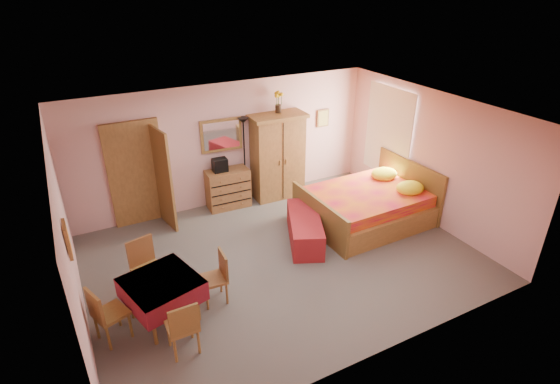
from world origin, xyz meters
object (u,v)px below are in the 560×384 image
chest_of_drawers (228,189)px  chair_west (111,313)px  sunflower_vase (278,102)px  chair_north (149,269)px  stereo (220,165)px  dining_table (164,300)px  chair_south (182,325)px  bench (305,229)px  bed (366,197)px  wardrobe (278,157)px  wall_mirror (221,135)px  floor_lamp (245,160)px  chair_east (213,278)px

chest_of_drawers → chair_west: bearing=-132.4°
sunflower_vase → chair_north: (-3.39, -2.20, -1.65)m
stereo → sunflower_vase: 1.79m
stereo → chair_north: stereo is taller
dining_table → chair_south: (0.07, -0.69, 0.08)m
bench → dining_table: 2.99m
chest_of_drawers → bed: (2.20, -1.87, 0.12)m
bed → chair_south: size_ratio=2.77×
dining_table → chair_north: size_ratio=1.02×
sunflower_vase → chair_north: sunflower_vase is taller
stereo → chair_south: bearing=-118.3°
chest_of_drawers → stereo: stereo is taller
chest_of_drawers → wardrobe: (1.17, -0.03, 0.52)m
bench → chair_west: bearing=-165.8°
bench → wardrobe: bearing=77.7°
dining_table → chair_west: 0.72m
wall_mirror → floor_lamp: bearing=-9.4°
floor_lamp → wardrobe: size_ratio=1.00×
sunflower_vase → stereo: bearing=-178.3°
chest_of_drawers → sunflower_vase: (1.25, 0.07, 1.70)m
wall_mirror → chair_north: bearing=-128.8°
wall_mirror → chair_north: 3.35m
wall_mirror → sunflower_vase: bearing=-2.4°
chair_south → chair_north: (-0.12, 1.35, 0.04)m
stereo → chair_west: size_ratio=0.34×
wardrobe → sunflower_vase: 1.18m
chair_north → chair_west: size_ratio=1.06×
stereo → sunflower_vase: sunflower_vase is taller
stereo → chair_west: (-2.67, -2.85, -0.54)m
sunflower_vase → chair_north: 4.36m
chair_north → chair_west: (-0.67, -0.70, -0.03)m
chest_of_drawers → chair_east: size_ratio=1.07×
bench → chair_south: chair_south is taller
chair_north → chair_east: (0.82, -0.61, -0.05)m
wall_mirror → chair_west: size_ratio=1.00×
stereo → wardrobe: 1.31m
sunflower_vase → dining_table: bearing=-139.5°
bench → chair_south: 3.20m
bed → chair_east: 3.63m
sunflower_vase → bed: (0.95, -1.94, -1.57)m
sunflower_vase → dining_table: (-3.34, -2.86, -1.77)m
chair_west → chair_east: (1.48, 0.08, -0.02)m
sunflower_vase → dining_table: size_ratio=0.48×
wall_mirror → dining_table: bearing=-121.2°
wall_mirror → chair_south: 4.35m
bed → wall_mirror: bearing=135.6°
wall_mirror → bed: wall_mirror is taller
dining_table → chair_south: chair_south is taller
floor_lamp → chair_west: floor_lamp is taller
stereo → floor_lamp: size_ratio=0.16×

